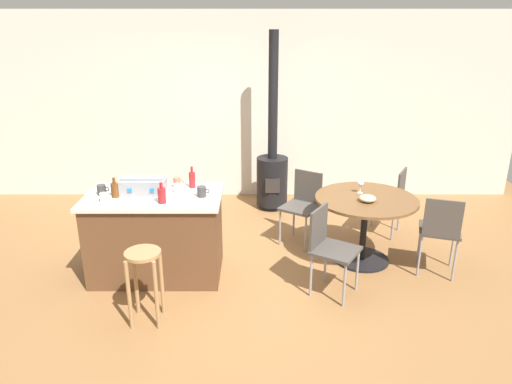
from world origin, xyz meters
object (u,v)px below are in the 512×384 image
folding_chair_left (392,197)px  bottle_0 (117,189)px  folding_chair_near (331,245)px  toolbox (145,186)px  cup_1 (180,189)px  serving_bowl (370,199)px  cup_2 (104,189)px  cup_0 (204,191)px  wine_glass (363,184)px  cup_4 (179,182)px  folding_chair_far (443,229)px  bottle_1 (164,195)px  wood_stove (274,169)px  dining_table (367,213)px  cup_3 (106,197)px  wooden_stool (146,272)px  kitchen_island (158,234)px  folding_chair_right (305,202)px  bottle_2 (194,179)px

folding_chair_left → bottle_0: 3.26m
folding_chair_near → toolbox: size_ratio=1.94×
cup_1 → serving_bowl: cup_1 is taller
toolbox → cup_2: 0.41m
cup_0 → wine_glass: bearing=16.3°
cup_1 → cup_4: 0.19m
folding_chair_far → bottle_0: bottle_0 is taller
bottle_1 → cup_0: bearing=25.8°
wood_stove → bottle_1: wood_stove is taller
dining_table → cup_2: size_ratio=8.86×
bottle_1 → cup_4: bottle_1 is taller
folding_chair_left → cup_3: (-3.12, -1.18, 0.43)m
folding_chair_left → wood_stove: wood_stove is taller
dining_table → wood_stove: 1.87m
cup_1 → cup_2: bearing=-176.9°
wooden_stool → folding_chair_near: bearing=16.3°
bottle_0 → cup_0: size_ratio=1.60×
kitchen_island → folding_chair_near: 1.77m
wooden_stool → cup_2: 1.13m
wine_glass → wooden_stool: bearing=-148.6°
wood_stove → toolbox: size_ratio=5.48×
kitchen_island → bottle_0: size_ratio=6.77×
wood_stove → cup_3: 2.70m
wood_stove → cup_0: 2.12m
toolbox → cup_2: size_ratio=3.61×
folding_chair_right → bottle_2: (-1.22, -0.55, 0.46)m
cup_4 → cup_1: bearing=-78.9°
cup_3 → dining_table: bearing=10.1°
folding_chair_right → wood_stove: size_ratio=0.35×
cup_4 → wine_glass: cup_4 is taller
folding_chair_far → wine_glass: bearing=148.0°
folding_chair_right → toolbox: toolbox is taller
bottle_1 → serving_bowl: size_ratio=1.14×
dining_table → serving_bowl: serving_bowl is taller
dining_table → wood_stove: (-0.95, 1.61, 0.01)m
cup_2 → cup_4: bearing=17.2°
dining_table → cup_3: (-2.65, -0.47, 0.35)m
bottle_1 → wine_glass: size_ratio=1.43×
folding_chair_near → wine_glass: wine_glass is taller
kitchen_island → folding_chair_right: 1.77m
folding_chair_near → folding_chair_far: bearing=15.7°
wooden_stool → dining_table: dining_table is taller
bottle_1 → dining_table: bearing=13.7°
toolbox → bottle_2: bearing=22.2°
kitchen_island → wood_stove: size_ratio=0.56×
cup_3 → serving_bowl: 2.66m
bottle_2 → wine_glass: bearing=6.7°
kitchen_island → dining_table: kitchen_island is taller
folding_chair_far → bottle_0: (-3.28, -0.04, 0.44)m
dining_table → cup_4: 2.04m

